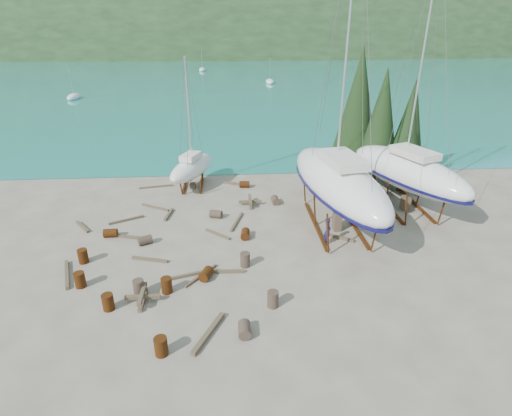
{
  "coord_description": "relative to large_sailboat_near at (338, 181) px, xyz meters",
  "views": [
    {
      "loc": [
        -0.44,
        -20.93,
        13.02
      ],
      "look_at": [
        1.23,
        3.0,
        1.99
      ],
      "focal_mm": 28.0,
      "sensor_mm": 36.0,
      "label": 1
    }
  ],
  "objects": [
    {
      "name": "far_house_right",
      "position": [
        23.12,
        186.01,
        -0.42
      ],
      "size": [
        6.6,
        5.6,
        5.6
      ],
      "color": "beige",
      "rests_on": "ground"
    },
    {
      "name": "timber_2",
      "position": [
        -17.78,
        0.82,
        -3.25
      ],
      "size": [
        1.42,
        1.74,
        0.19
      ],
      "primitive_type": "cube",
      "rotation": [
        0.0,
        0.0,
        0.66
      ],
      "color": "brown",
      "rests_on": "ground"
    },
    {
      "name": "drum_2",
      "position": [
        -15.44,
        -0.65,
        -3.06
      ],
      "size": [
        0.9,
        0.61,
        0.58
      ],
      "primitive_type": "cylinder",
      "rotation": [
        1.57,
        0.0,
        1.61
      ],
      "color": "#522B0E",
      "rests_on": "ground"
    },
    {
      "name": "drum_14",
      "position": [
        -10.84,
        -7.11,
        -2.91
      ],
      "size": [
        0.58,
        0.58,
        0.88
      ],
      "primitive_type": "cylinder",
      "color": "#522B0E",
      "rests_on": "ground"
    },
    {
      "name": "worker",
      "position": [
        -1.13,
        -2.55,
        -2.42
      ],
      "size": [
        0.56,
        0.75,
        1.85
      ],
      "primitive_type": "imported",
      "rotation": [
        0.0,
        0.0,
        1.39
      ],
      "color": "#1B1354",
      "rests_on": "ground"
    },
    {
      "name": "drum_0",
      "position": [
        -15.61,
        -6.27,
        -2.91
      ],
      "size": [
        0.58,
        0.58,
        0.88
      ],
      "primitive_type": "cylinder",
      "color": "#522B0E",
      "rests_on": "ground"
    },
    {
      "name": "drum_15",
      "position": [
        -12.95,
        -1.8,
        -3.06
      ],
      "size": [
        1.04,
        0.9,
        0.58
      ],
      "primitive_type": "cylinder",
      "rotation": [
        1.57,
        0.0,
        2.02
      ],
      "color": "#2D2823",
      "rests_on": "ground"
    },
    {
      "name": "moored_boat_left",
      "position": [
        -36.88,
        56.01,
        -2.96
      ],
      "size": [
        2.0,
        5.0,
        6.05
      ],
      "color": "silver",
      "rests_on": "ground"
    },
    {
      "name": "ground",
      "position": [
        -6.88,
        -3.99,
        -3.35
      ],
      "size": [
        600.0,
        600.0,
        0.0
      ],
      "primitive_type": "plane",
      "color": "#655C50",
      "rests_on": "ground"
    },
    {
      "name": "drum_17",
      "position": [
        -5.33,
        -8.67,
        -2.91
      ],
      "size": [
        0.58,
        0.58,
        0.88
      ],
      "primitive_type": "cylinder",
      "color": "#2D2823",
      "rests_on": "ground"
    },
    {
      "name": "drum_3",
      "position": [
        -10.49,
        -11.57,
        -2.91
      ],
      "size": [
        0.58,
        0.58,
        0.88
      ],
      "primitive_type": "cylinder",
      "color": "#522B0E",
      "rests_on": "ground"
    },
    {
      "name": "timber_5",
      "position": [
        -10.02,
        -5.75,
        -3.26
      ],
      "size": [
        2.31,
        0.85,
        0.16
      ],
      "primitive_type": "cube",
      "rotation": [
        0.0,
        0.0,
        1.87
      ],
      "color": "brown",
      "rests_on": "ground"
    },
    {
      "name": "large_sailboat_far",
      "position": [
        6.12,
        2.8,
        -0.36
      ],
      "size": [
        7.34,
        12.01,
        18.3
      ],
      "rotation": [
        0.0,
        0.0,
        0.37
      ],
      "color": "silver",
      "rests_on": "ground"
    },
    {
      "name": "small_sailboat_shore",
      "position": [
        -10.59,
        8.31,
        -1.56
      ],
      "size": [
        4.55,
        7.05,
        10.81
      ],
      "rotation": [
        0.0,
        0.0,
        -0.39
      ],
      "color": "silver",
      "rests_on": "ground"
    },
    {
      "name": "timber_pile_aft",
      "position": [
        -5.77,
        3.9,
        -3.05
      ],
      "size": [
        1.8,
        1.8,
        0.6
      ],
      "color": "brown",
      "rests_on": "ground"
    },
    {
      "name": "drum_4",
      "position": [
        -6.06,
        7.73,
        -3.06
      ],
      "size": [
        0.93,
        0.65,
        0.58
      ],
      "primitive_type": "cylinder",
      "rotation": [
        1.57,
        0.0,
        1.49
      ],
      "color": "#522B0E",
      "rests_on": "ground"
    },
    {
      "name": "drum_13",
      "position": [
        -13.57,
        -8.33,
        -2.91
      ],
      "size": [
        0.58,
        0.58,
        0.88
      ],
      "primitive_type": "cylinder",
      "color": "#522B0E",
      "rests_on": "ground"
    },
    {
      "name": "timber_0",
      "position": [
        -13.82,
        8.27,
        -3.28
      ],
      "size": [
        2.9,
        0.73,
        0.14
      ],
      "primitive_type": "cube",
      "rotation": [
        0.0,
        0.0,
        1.77
      ],
      "color": "brown",
      "rests_on": "ground"
    },
    {
      "name": "moored_boat_far",
      "position": [
        -14.88,
        106.01,
        -2.96
      ],
      "size": [
        2.0,
        5.0,
        6.05
      ],
      "color": "silver",
      "rests_on": "ground"
    },
    {
      "name": "timber_12",
      "position": [
        -12.31,
        -3.86,
        -3.26
      ],
      "size": [
        2.27,
        0.79,
        0.17
      ],
      "primitive_type": "cube",
      "rotation": [
        0.0,
        0.0,
        1.3
      ],
      "color": "brown",
      "rests_on": "ground"
    },
    {
      "name": "timber_17",
      "position": [
        -14.93,
        1.72,
        -3.26
      ],
      "size": [
        2.34,
        1.31,
        0.16
      ],
      "primitive_type": "cube",
      "rotation": [
        0.0,
        0.0,
        2.05
      ],
      "color": "brown",
      "rests_on": "ground"
    },
    {
      "name": "cypress_back_left",
      "position": [
        4.12,
        10.01,
        3.32
      ],
      "size": [
        4.14,
        4.14,
        11.5
      ],
      "color": "black",
      "rests_on": "ground"
    },
    {
      "name": "drum_6",
      "position": [
        -6.41,
        -1.42,
        -3.06
      ],
      "size": [
        0.67,
        0.94,
        0.58
      ],
      "primitive_type": "cylinder",
      "rotation": [
        1.57,
        0.0,
        -0.11
      ],
      "color": "#522B0E",
      "rests_on": "ground"
    },
    {
      "name": "far_house_left",
      "position": [
        -66.88,
        186.01,
        -0.42
      ],
      "size": [
        6.6,
        5.6,
        5.6
      ],
      "color": "beige",
      "rests_on": "ground"
    },
    {
      "name": "drum_11",
      "position": [
        -3.76,
        4.07,
        -3.06
      ],
      "size": [
        0.64,
        0.92,
        0.58
      ],
      "primitive_type": "cylinder",
      "rotation": [
        1.57,
        0.0,
        3.21
      ],
      "color": "#2D2823",
      "rests_on": "ground"
    },
    {
      "name": "timber_4",
      "position": [
        -14.31,
        -0.88,
        -3.26
      ],
      "size": [
        2.22,
        0.75,
        0.17
      ],
      "primitive_type": "cube",
      "rotation": [
        0.0,
        0.0,
        1.31
      ],
      "color": "brown",
      "rests_on": "ground"
    },
    {
      "name": "timber_8",
      "position": [
        -11.98,
        2.4,
        -3.25
      ],
      "size": [
        0.5,
        1.95,
        0.19
      ],
      "primitive_type": "cube",
      "rotation": [
        0.0,
        0.0,
        2.98
      ],
      "color": "brown",
      "rests_on": "ground"
    },
    {
      "name": "timber_11",
      "position": [
        -8.26,
        -0.92,
        -3.27
      ],
      "size": [
        1.73,
        1.57,
        0.15
      ],
      "primitive_type": "cube",
      "rotation": [
        0.0,
        0.0,
        0.84
      ],
      "color": "brown",
      "rests_on": "ground"
    },
    {
      "name": "far_house_center",
      "position": [
        -26.88,
        186.01,
        -0.42
      ],
      "size": [
        6.6,
        5.6,
        5.6
      ],
      "color": "beige",
      "rests_on": "ground"
    },
    {
      "name": "bay_water",
      "position": [
        -6.88,
        311.01,
        -3.34
      ],
      "size": [
        700.0,
        700.0,
        0.0
      ],
      "primitive_type": "plane",
      "color": "teal",
      "rests_on": "ground"
    },
    {
      "name": "cypress_far_right",
      "position": [
        8.62,
        9.01,
        1.86
      ],
      "size": [
        3.24,
        3.24,
        9.0
      ],
      "color": "black",
      "rests_on": "ground"
    },
    {
      "name": "far_hill",
      "position": [
        -6.88,
        316.01,
        -3.35
      ],
      "size": [
        800.0,
        360.0,
        110.0
      ],
      "primitive_type": "ellipsoid",
      "color": "#1D3018",
      "rests_on": "ground"
    },
    {
      "name": "timber_3",
      "position": [
        -9.12,
        -5.79,
        -3.27
      ],
      "size": [
        1.73,
        2.14,
        0.15
      ],
      "primitive_type": "cube",
      "rotation": [
        0.0,
        0.0,
        2.47
      ],
      "color": "brown",
      "rests_on": "ground"
    },
    {
      "name": "timber_6",
      "position": [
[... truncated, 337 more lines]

